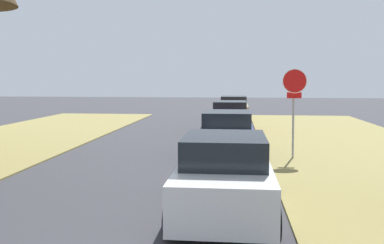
% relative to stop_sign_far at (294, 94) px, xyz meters
% --- Properties ---
extents(stop_sign_far, '(0.81, 0.27, 2.97)m').
position_rel_stop_sign_far_xyz_m(stop_sign_far, '(0.00, 0.00, 0.00)').
color(stop_sign_far, '#9EA0A5').
rests_on(stop_sign_far, grass_verge_right).
extents(parked_sedan_white, '(1.95, 4.40, 1.57)m').
position_rel_stop_sign_far_xyz_m(parked_sedan_white, '(-2.14, -5.83, -1.47)').
color(parked_sedan_white, white).
rests_on(parked_sedan_white, ground).
extents(parked_sedan_navy, '(1.95, 4.40, 1.57)m').
position_rel_stop_sign_far_xyz_m(parked_sedan_navy, '(-2.22, 0.37, -1.47)').
color(parked_sedan_navy, navy).
rests_on(parked_sedan_navy, ground).
extents(parked_sedan_red, '(1.95, 4.40, 1.57)m').
position_rel_stop_sign_far_xyz_m(parked_sedan_red, '(-2.22, 7.00, -1.47)').
color(parked_sedan_red, red).
rests_on(parked_sedan_red, ground).
extents(parked_sedan_tan, '(1.95, 4.40, 1.57)m').
position_rel_stop_sign_far_xyz_m(parked_sedan_tan, '(-2.06, 13.26, -1.47)').
color(parked_sedan_tan, tan).
rests_on(parked_sedan_tan, ground).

